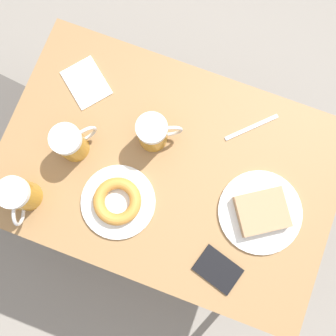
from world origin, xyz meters
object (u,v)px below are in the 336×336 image
plate_with_cake (261,212)px  beer_mug_center (20,195)px  beer_mug_left (153,133)px  napkin_folded (86,83)px  passport_near_edge (218,270)px  fork (251,127)px  plate_with_donut (118,201)px  beer_mug_right (71,143)px

plate_with_cake → beer_mug_center: 0.69m
beer_mug_left → napkin_folded: (0.09, 0.26, -0.06)m
plate_with_cake → passport_near_edge: size_ratio=1.71×
beer_mug_left → beer_mug_center: 0.42m
plate_with_cake → fork: size_ratio=1.83×
plate_with_donut → napkin_folded: 0.39m
beer_mug_left → napkin_folded: bearing=70.8°
plate_with_cake → plate_with_donut: plate_with_cake is taller
beer_mug_left → plate_with_donut: bearing=172.2°
plate_with_donut → fork: plate_with_donut is taller
beer_mug_right → beer_mug_center: bearing=158.6°
beer_mug_left → fork: (0.14, -0.27, -0.06)m
plate_with_cake → beer_mug_right: beer_mug_right is taller
plate_with_cake → napkin_folded: plate_with_cake is taller
beer_mug_right → plate_with_cake: bearing=-89.1°
beer_mug_center → fork: 0.71m
beer_mug_right → fork: bearing=-62.8°
napkin_folded → plate_with_donut: bearing=-143.3°
plate_with_donut → plate_with_cake: bearing=-73.6°
fork → beer_mug_right: bearing=117.2°
passport_near_edge → beer_mug_left: bearing=46.0°
beer_mug_left → napkin_folded: size_ratio=0.69×
plate_with_donut → napkin_folded: bearing=36.7°
beer_mug_right → passport_near_edge: size_ratio=0.86×
napkin_folded → beer_mug_left: bearing=-109.2°
beer_mug_center → passport_near_edge: (0.00, -0.60, -0.06)m
beer_mug_left → beer_mug_right: size_ratio=1.01×
beer_mug_right → passport_near_edge: 0.56m
plate_with_donut → napkin_folded: size_ratio=1.21×
napkin_folded → beer_mug_center: bearing=176.4°
beer_mug_right → fork: beer_mug_right is taller
beer_mug_center → napkin_folded: size_ratio=0.71×
beer_mug_right → fork: (0.25, -0.48, -0.06)m
napkin_folded → fork: size_ratio=1.35×
beer_mug_center → napkin_folded: 0.40m
beer_mug_left → passport_near_edge: size_ratio=0.87×
beer_mug_right → passport_near_edge: (-0.19, -0.53, -0.06)m
beer_mug_right → passport_near_edge: bearing=-109.9°
beer_mug_center → passport_near_edge: size_ratio=0.90×
plate_with_donut → beer_mug_right: size_ratio=1.77×
beer_mug_left → plate_with_cake: bearing=-105.2°
plate_with_cake → fork: 0.26m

